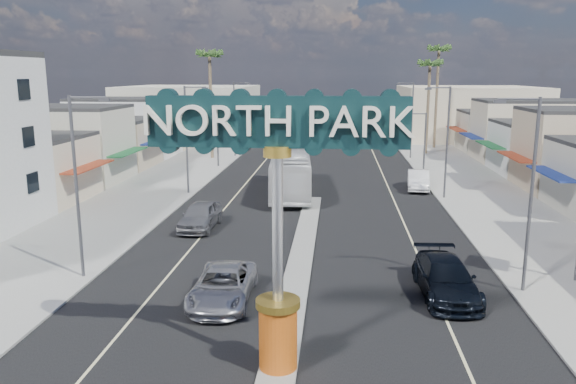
% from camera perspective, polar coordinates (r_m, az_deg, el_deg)
% --- Properties ---
extents(ground, '(160.00, 160.00, 0.00)m').
position_cam_1_polar(ground, '(46.56, 2.62, -0.45)').
color(ground, gray).
rests_on(ground, ground).
extents(road, '(20.00, 120.00, 0.01)m').
position_cam_1_polar(road, '(46.56, 2.62, -0.44)').
color(road, black).
rests_on(road, ground).
extents(median_island, '(1.30, 30.00, 0.16)m').
position_cam_1_polar(median_island, '(31.11, 1.34, -6.61)').
color(median_island, gray).
rests_on(median_island, ground).
extents(sidewalk_left, '(8.00, 120.00, 0.12)m').
position_cam_1_polar(sidewalk_left, '(49.14, -13.91, -0.06)').
color(sidewalk_left, gray).
rests_on(sidewalk_left, ground).
extents(sidewalk_right, '(8.00, 120.00, 0.12)m').
position_cam_1_polar(sidewalk_right, '(48.06, 19.54, -0.67)').
color(sidewalk_right, gray).
rests_on(sidewalk_right, ground).
extents(storefront_row_left, '(12.00, 42.00, 6.00)m').
position_cam_1_polar(storefront_row_left, '(64.29, -18.80, 5.08)').
color(storefront_row_left, beige).
rests_on(storefront_row_left, ground).
extents(storefront_row_right, '(12.00, 42.00, 6.00)m').
position_cam_1_polar(storefront_row_right, '(62.87, 25.69, 4.39)').
color(storefront_row_right, '#B7B29E').
rests_on(storefront_row_right, ground).
extents(backdrop_far_left, '(20.00, 20.00, 8.00)m').
position_cam_1_polar(backdrop_far_left, '(93.73, -9.82, 8.12)').
color(backdrop_far_left, '#B7B29E').
rests_on(backdrop_far_left, ground).
extents(backdrop_far_right, '(20.00, 20.00, 8.00)m').
position_cam_1_polar(backdrop_far_right, '(92.84, 17.72, 7.69)').
color(backdrop_far_right, beige).
rests_on(backdrop_far_right, ground).
extents(gateway_sign, '(8.20, 1.50, 9.15)m').
position_cam_1_polar(gateway_sign, '(17.98, -1.08, -1.09)').
color(gateway_sign, '#DE5D11').
rests_on(gateway_sign, median_island).
extents(traffic_signal_left, '(5.09, 0.45, 6.00)m').
position_cam_1_polar(traffic_signal_left, '(60.72, -5.51, 6.50)').
color(traffic_signal_left, '#47474C').
rests_on(traffic_signal_left, ground).
extents(traffic_signal_right, '(5.09, 0.45, 6.00)m').
position_cam_1_polar(traffic_signal_right, '(60.15, 12.08, 6.24)').
color(traffic_signal_right, '#47474C').
rests_on(traffic_signal_right, ground).
extents(streetlight_l_near, '(2.03, 0.22, 9.00)m').
position_cam_1_polar(streetlight_l_near, '(28.68, -20.46, 1.32)').
color(streetlight_l_near, '#47474C').
rests_on(streetlight_l_near, ground).
extents(streetlight_l_mid, '(2.03, 0.22, 9.00)m').
position_cam_1_polar(streetlight_l_mid, '(47.33, -10.11, 5.80)').
color(streetlight_l_mid, '#47474C').
rests_on(streetlight_l_mid, ground).
extents(streetlight_l_far, '(2.03, 0.22, 9.00)m').
position_cam_1_polar(streetlight_l_far, '(68.73, -5.33, 7.80)').
color(streetlight_l_far, '#47474C').
rests_on(streetlight_l_far, ground).
extents(streetlight_r_near, '(2.03, 0.22, 9.00)m').
position_cam_1_polar(streetlight_r_near, '(27.28, 23.23, 0.59)').
color(streetlight_r_near, '#47474C').
rests_on(streetlight_r_near, ground).
extents(streetlight_r_mid, '(2.03, 0.22, 9.00)m').
position_cam_1_polar(streetlight_r_mid, '(46.50, 15.69, 5.44)').
color(streetlight_r_mid, '#47474C').
rests_on(streetlight_r_mid, ground).
extents(streetlight_r_far, '(2.03, 0.22, 9.00)m').
position_cam_1_polar(streetlight_r_far, '(68.15, 12.35, 7.54)').
color(streetlight_r_far, '#47474C').
rests_on(streetlight_r_far, ground).
extents(palm_left_far, '(2.60, 2.60, 13.10)m').
position_cam_1_polar(palm_left_far, '(67.12, -7.97, 13.13)').
color(palm_left_far, brown).
rests_on(palm_left_far, ground).
extents(palm_right_mid, '(2.60, 2.60, 12.10)m').
position_cam_1_polar(palm_right_mid, '(72.30, 14.22, 12.08)').
color(palm_right_mid, brown).
rests_on(palm_right_mid, ground).
extents(palm_right_far, '(2.60, 2.60, 14.10)m').
position_cam_1_polar(palm_right_far, '(78.58, 15.07, 13.30)').
color(palm_right_far, brown).
rests_on(palm_right_far, ground).
extents(suv_left, '(2.62, 5.54, 1.53)m').
position_cam_1_polar(suv_left, '(25.40, -6.63, -9.42)').
color(suv_left, '#B1B1B6').
rests_on(suv_left, ground).
extents(suv_right, '(2.62, 5.94, 1.70)m').
position_cam_1_polar(suv_right, '(26.84, 15.73, -8.42)').
color(suv_right, black).
rests_on(suv_right, ground).
extents(car_parked_left, '(2.27, 5.24, 1.76)m').
position_cam_1_polar(car_parked_left, '(37.19, -8.90, -2.37)').
color(car_parked_left, slate).
rests_on(car_parked_left, ground).
extents(car_parked_right, '(2.27, 5.25, 1.68)m').
position_cam_1_polar(car_parked_right, '(50.42, 13.09, 1.19)').
color(car_parked_right, white).
rests_on(car_parked_right, ground).
extents(city_bus, '(4.14, 13.67, 3.75)m').
position_cam_1_polar(city_bus, '(47.35, 0.28, 2.09)').
color(city_bus, silver).
rests_on(city_bus, ground).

